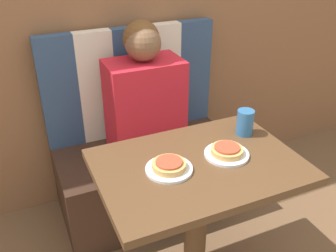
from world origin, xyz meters
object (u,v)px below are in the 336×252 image
(person, at_px, (144,95))
(plate_left, at_px, (169,169))
(plate_right, at_px, (227,154))
(pizza_left, at_px, (169,165))
(pizza_right, at_px, (227,150))
(drinking_cup, at_px, (245,122))

(person, distance_m, plate_left, 0.63)
(plate_right, distance_m, pizza_left, 0.26)
(person, bearing_deg, pizza_right, -77.99)
(plate_left, height_order, plate_right, same)
(person, height_order, pizza_right, person)
(plate_right, relative_size, drinking_cup, 1.58)
(pizza_left, height_order, drinking_cup, drinking_cup)
(plate_left, height_order, pizza_left, pizza_left)
(person, bearing_deg, plate_right, -77.99)
(plate_left, distance_m, pizza_left, 0.02)
(person, distance_m, plate_right, 0.63)
(pizza_left, relative_size, drinking_cup, 1.14)
(plate_right, relative_size, pizza_right, 1.38)
(plate_right, height_order, pizza_right, pizza_right)
(pizza_left, xyz_separation_m, pizza_right, (0.26, 0.00, 0.00))
(pizza_right, relative_size, drinking_cup, 1.14)
(plate_left, bearing_deg, pizza_right, -0.00)
(plate_right, bearing_deg, plate_left, 180.00)
(person, height_order, plate_left, person)
(pizza_left, bearing_deg, drinking_cup, 16.19)
(pizza_right, bearing_deg, person, 102.01)
(plate_left, xyz_separation_m, pizza_right, (0.26, -0.00, 0.02))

